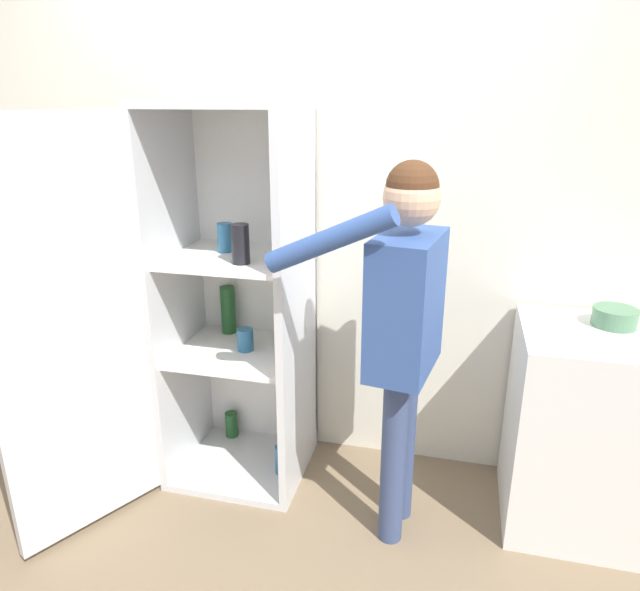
{
  "coord_description": "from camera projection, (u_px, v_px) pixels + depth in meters",
  "views": [
    {
      "loc": [
        0.76,
        -1.69,
        1.79
      ],
      "look_at": [
        0.17,
        0.64,
        0.96
      ],
      "focal_mm": 32.0,
      "sensor_mm": 36.0,
      "label": 1
    }
  ],
  "objects": [
    {
      "name": "person",
      "position": [
        404.0,
        310.0,
        2.21
      ],
      "size": [
        0.66,
        0.52,
        1.59
      ],
      "color": "#384770",
      "rests_on": "ground_plane"
    },
    {
      "name": "counter",
      "position": [
        599.0,
        432.0,
        2.43
      ],
      "size": [
        0.73,
        0.57,
        0.9
      ],
      "color": "white",
      "rests_on": "ground_plane"
    },
    {
      "name": "bowl",
      "position": [
        615.0,
        317.0,
        2.35
      ],
      "size": [
        0.18,
        0.18,
        0.08
      ],
      "color": "#517F5B",
      "rests_on": "counter"
    },
    {
      "name": "wall_back",
      "position": [
        302.0,
        211.0,
        2.79
      ],
      "size": [
        7.0,
        0.06,
        2.55
      ],
      "color": "silver",
      "rests_on": "ground_plane"
    },
    {
      "name": "ground_plane",
      "position": [
        240.0,
        567.0,
        2.31
      ],
      "size": [
        12.0,
        12.0,
        0.0
      ],
      "primitive_type": "plane",
      "color": "#7A664C"
    },
    {
      "name": "refrigerator",
      "position": [
        205.0,
        307.0,
        2.61
      ],
      "size": [
        0.97,
        1.14,
        1.79
      ],
      "color": "silver",
      "rests_on": "ground_plane"
    }
  ]
}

